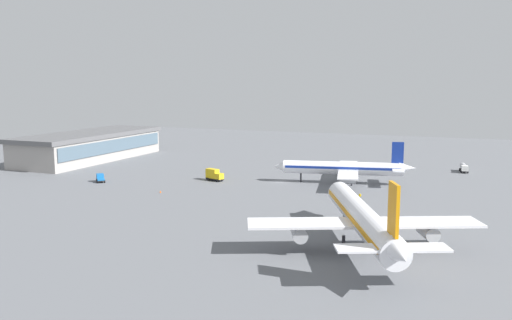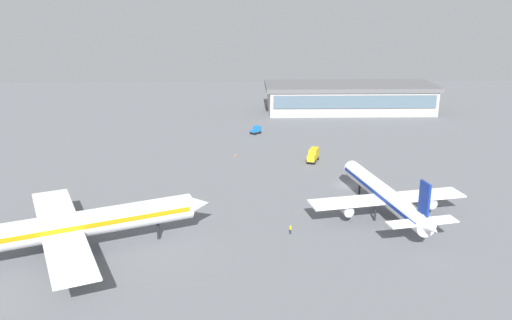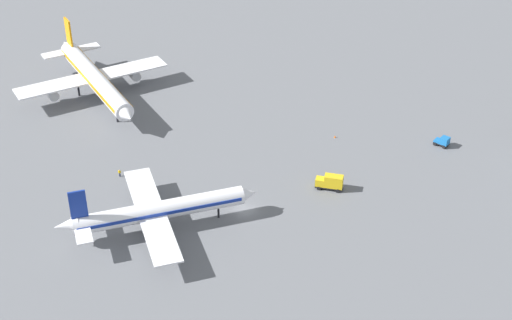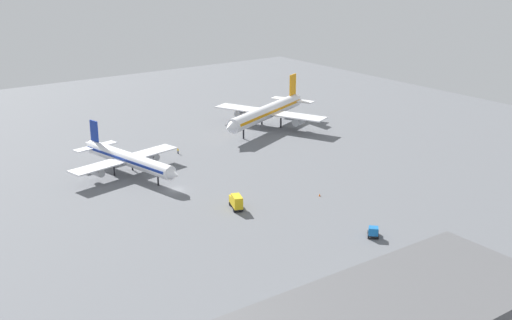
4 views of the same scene
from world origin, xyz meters
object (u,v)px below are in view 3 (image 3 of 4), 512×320
Objects in this scene: airplane_taxiing at (94,78)px; ground_crew_worker at (120,173)px; airplane_at_gate at (158,211)px; safety_cone_near_gate at (335,136)px; baggage_tug at (443,141)px; catering_truck at (330,182)px.

airplane_taxiing reaches higher than ground_crew_worker.
airplane_at_gate reaches higher than ground_crew_worker.
ground_crew_worker is at bearing 102.40° from safety_cone_near_gate.
baggage_tug is 2.22× the size of ground_crew_worker.
catering_truck reaches higher than baggage_tug.
safety_cone_near_gate is (10.64, -48.39, -0.55)m from ground_crew_worker.
airplane_taxiing is 12.26× the size of baggage_tug.
catering_truck is 44.29m from ground_crew_worker.
ground_crew_worker reaches higher than safety_cone_near_gate.
airplane_taxiing is at bearing 64.71° from safety_cone_near_gate.
airplane_taxiing is 75.69× the size of safety_cone_near_gate.
airplane_taxiing is (56.02, 15.60, 1.02)m from airplane_at_gate.
ground_crew_worker is (-36.99, -7.40, -4.46)m from airplane_taxiing.
catering_truck is (9.52, -35.04, -2.59)m from airplane_at_gate.
airplane_taxiing is 7.68× the size of catering_truck.
airplane_at_gate reaches higher than baggage_tug.
airplane_at_gate is 10.39× the size of baggage_tug.
ground_crew_worker is (-4.43, 71.77, -0.31)m from baggage_tug.
airplane_at_gate is 23.06× the size of ground_crew_worker.
airplane_taxiing is at bearing -159.12° from ground_crew_worker.
catering_truck is (-46.50, -50.65, -3.62)m from airplane_taxiing.
ground_crew_worker is at bearing 101.57° from airplane_at_gate.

